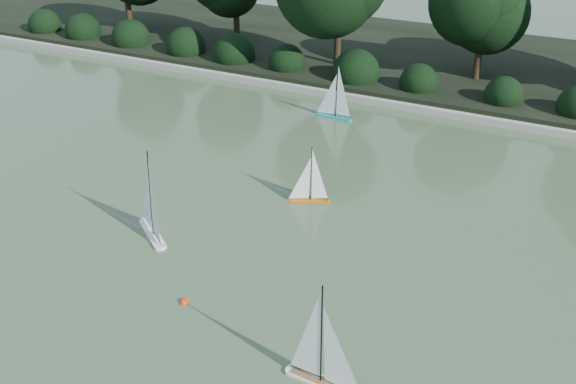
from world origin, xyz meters
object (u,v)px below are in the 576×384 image
(sailboat_white_a, at_px, (149,219))
(sailboat_teal, at_px, (331,108))
(sailboat_orange, at_px, (306,193))
(race_buoy, at_px, (185,302))
(sailboat_white_b, at_px, (331,372))

(sailboat_white_a, distance_m, sailboat_teal, 6.52)
(sailboat_orange, xyz_separation_m, race_buoy, (-0.28, -3.63, -0.19))
(sailboat_white_b, bearing_deg, sailboat_teal, 113.50)
(sailboat_white_b, height_order, sailboat_teal, sailboat_white_b)
(sailboat_orange, bearing_deg, sailboat_white_a, -131.05)
(sailboat_white_a, height_order, sailboat_orange, sailboat_white_a)
(race_buoy, bearing_deg, sailboat_white_b, -12.37)
(sailboat_white_b, bearing_deg, race_buoy, 167.63)
(sailboat_teal, bearing_deg, sailboat_white_b, -66.50)
(sailboat_white_a, relative_size, sailboat_orange, 1.42)
(sailboat_white_a, xyz_separation_m, sailboat_teal, (0.66, 6.49, -0.04))
(sailboat_white_b, relative_size, sailboat_teal, 1.10)
(sailboat_white_b, distance_m, race_buoy, 2.71)
(sailboat_teal, bearing_deg, race_buoy, -82.51)
(sailboat_orange, xyz_separation_m, sailboat_teal, (-1.31, 4.23, 0.04))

